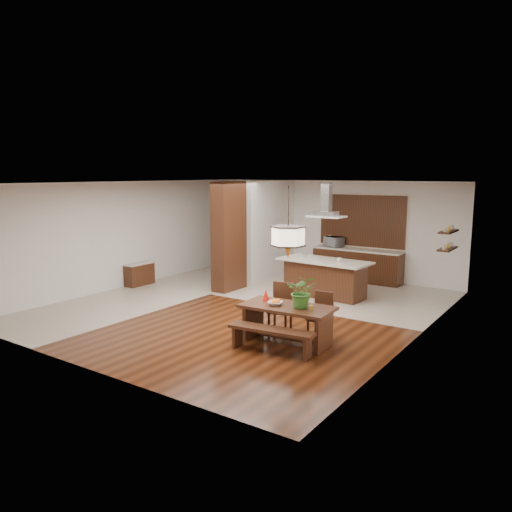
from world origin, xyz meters
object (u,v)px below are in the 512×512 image
Objects in this scene: dining_chair_right at (320,316)px; kitchen_island at (325,278)px; dining_chair_left at (280,308)px; range_hood at (327,200)px; microwave at (334,242)px; pendant_lantern at (288,223)px; island_cup at (339,260)px; dining_bench at (271,340)px; dining_table at (287,315)px; hallway_console at (139,274)px; fruit_bowl at (275,303)px; foliage_plant at (302,291)px.

kitchen_island is at bearing 114.83° from dining_chair_right.
dining_chair_left is 0.41× the size of kitchen_island.
range_hood reaches higher than microwave.
pendant_lantern is 10.50× the size of island_cup.
pendant_lantern is at bearing -49.76° from microwave.
pendant_lantern reaches higher than dining_bench.
microwave is at bearing 110.64° from range_hood.
dining_table is at bearing -49.76° from microwave.
island_cup is (-0.14, 2.99, 0.52)m from dining_chair_left.
island_cup is at bearing 79.79° from dining_chair_left.
microwave reaches higher than dining_chair_left.
hallway_console reaches higher than dining_bench.
dining_bench is 4.32m from kitchen_island.
fruit_bowl is at bearing -156.95° from pendant_lantern.
kitchen_island is (-0.81, 3.65, -0.25)m from fruit_bowl.
dining_bench is (5.94, -2.39, -0.09)m from hallway_console.
range_hood is (-1.31, 3.53, 1.46)m from foliage_plant.
foliage_plant is 3.55m from island_cup.
microwave is at bearing 107.81° from dining_table.
dining_chair_left is 1.88m from pendant_lantern.
pendant_lantern is 3.74m from island_cup.
fruit_bowl is at bearing -83.90° from island_cup.
dining_bench is 1.62× the size of dining_chair_left.
kitchen_island is (-1.02, 3.56, -1.75)m from pendant_lantern.
microwave reaches higher than fruit_bowl.
dining_table is 0.67m from dining_chair_right.
dining_chair_right is at bearing -9.07° from dining_chair_left.
island_cup is (-0.88, 3.44, -0.00)m from foliage_plant.
dining_table is 2.90× the size of foliage_plant.
pendant_lantern is 4.83× the size of fruit_bowl.
dining_table is 0.68m from dining_bench.
kitchen_island is (-1.02, 3.56, -0.03)m from dining_table.
dining_table is 1.73m from pendant_lantern.
island_cup is (-0.64, 4.09, 0.79)m from dining_bench.
kitchen_island reaches higher than hallway_console.
island_cup reaches higher than hallway_console.
pendant_lantern reaches higher than microwave.
kitchen_island is 0.67m from island_cup.
hallway_console is 3.24× the size of fruit_bowl.
foliage_plant is at bearing 14.31° from fruit_bowl.
fruit_bowl is 0.11× the size of kitchen_island.
dining_chair_right is 1.62× the size of microwave.
dining_table is at bearing -172.68° from foliage_plant.
range_hood is (0.00, 0.00, 1.97)m from kitchen_island.
microwave is at bearing 118.71° from island_cup.
dining_table is 0.67m from dining_chair_left.
dining_table is (5.90, -1.78, 0.20)m from hallway_console.
dining_table is at bearing -16.82° from hallway_console.
dining_chair_left is 0.74× the size of pendant_lantern.
kitchen_island is 2.46m from microwave.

